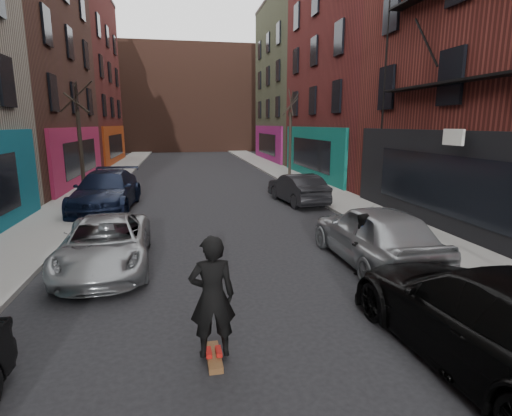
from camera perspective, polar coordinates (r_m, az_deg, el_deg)
name	(u,v)px	position (r m, az deg, el deg)	size (l,w,h in m)	color
sidewalk_left	(119,170)	(33.76, -19.04, 5.10)	(2.50, 84.00, 0.13)	gray
sidewalk_right	(271,167)	(34.26, 2.21, 5.83)	(2.50, 84.00, 0.13)	gray
buildings_right	(473,38)	(24.65, 28.57, 20.60)	(12.00, 56.00, 16.00)	#43241C
building_far	(188,100)	(59.31, -9.70, 14.96)	(40.00, 10.00, 14.00)	#47281E
tree_left_far	(79,131)	(21.75, -23.95, 10.08)	(2.00, 2.00, 6.50)	black
tree_right_far	(290,126)	(28.23, 4.93, 11.54)	(2.00, 2.00, 6.80)	black
parked_left_far	(106,244)	(11.10, -20.70, -4.78)	(2.18, 4.73, 1.32)	gray
parked_left_end	(106,191)	(18.62, -20.61, 2.32)	(2.35, 5.79, 1.68)	black
parked_right_mid	(492,319)	(7.23, 30.63, -13.48)	(2.25, 5.53, 1.60)	black
parked_right_far	(375,234)	(11.11, 16.62, -3.58)	(1.96, 4.87, 1.66)	#969A9E
parked_right_end	(297,188)	(19.05, 5.91, 2.81)	(1.49, 4.27, 1.41)	black
skateboard	(214,357)	(6.84, -6.06, -20.40)	(0.22, 0.80, 0.10)	brown
skateboarder	(212,297)	(6.35, -6.27, -12.48)	(0.72, 0.47, 1.97)	black
pedestrian	(361,243)	(10.33, 14.81, -4.90)	(0.95, 0.91, 1.54)	black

